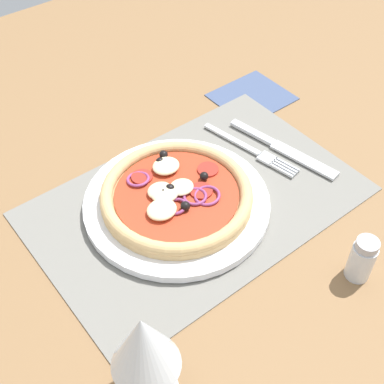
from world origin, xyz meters
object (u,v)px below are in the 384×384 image
Objects in this scene: napkin at (252,97)px; pepper_shaker at (362,259)px; knife at (283,148)px; wine_glass at (144,346)px; fork at (254,151)px; plate at (177,203)px; pizza at (176,194)px.

pepper_shaker reaches higher than napkin.
wine_glass is (39.32, 18.88, 9.54)cm from knife.
fork is at bearing 48.48° from napkin.
plate is at bearing 25.92° from napkin.
pepper_shaker is (5.43, 25.27, 2.63)cm from fork.
knife is 24.90cm from pepper_shaker.
wine_glass reaches higher than knife.
pizza is at bearing -95.61° from fork.
plate reaches higher than fork.
wine_glass is 2.22× the size of pepper_shaker.
pizza is at bearing -103.14° from knife.
knife is at bearing 177.54° from pizza.
knife is at bearing 177.76° from plate.
pizza is at bearing 25.77° from napkin.
plate is 29.83cm from napkin.
pepper_shaker is (-11.27, 23.77, 0.50)cm from pizza.
fork is (-16.68, -1.59, -0.39)cm from plate.
pepper_shaker reaches higher than knife.
napkin is (-45.41, -32.72, -10.02)cm from wine_glass.
wine_glass is at bearing -69.67° from fork.
wine_glass reaches higher than pepper_shaker.
plate is 1.74cm from pizza.
wine_glass is at bearing 46.78° from pizza.
knife is 44.65cm from wine_glass.
pepper_shaker reaches higher than fork.
plate is 1.24× the size of pizza.
pepper_shaker is (-29.84, 4.00, -6.94)cm from wine_glass.
fork is 1.41× the size of napkin.
plate is 20.74cm from knife.
plate is 16.76cm from fork.
wine_glass is 1.17× the size of napkin.
knife is at bearing 48.58° from fork.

